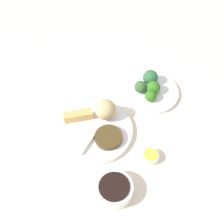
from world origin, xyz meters
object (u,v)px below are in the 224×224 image
Objects in this scene: soy_sauce_bowl at (114,190)px; sauce_ramekin_hot_mustard at (150,157)px; broccoli_plate at (151,92)px; main_plate at (93,130)px.

sauce_ramekin_hot_mustard is at bearing 51.39° from soy_sauce_bowl.
soy_sauce_bowl reaches higher than broccoli_plate.
soy_sauce_bowl is 2.02× the size of sauce_ramekin_hot_mustard.
soy_sauce_bowl is at bearing -102.74° from broccoli_plate.
main_plate is at bearing 114.68° from soy_sauce_bowl.
main_plate is 0.22m from soy_sauce_bowl.
broccoli_plate is at bearing 77.26° from soy_sauce_bowl.
main_plate is 0.21m from sauce_ramekin_hot_mustard.
main_plate is 1.24× the size of broccoli_plate.
broccoli_plate is at bearing 91.98° from sauce_ramekin_hot_mustard.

